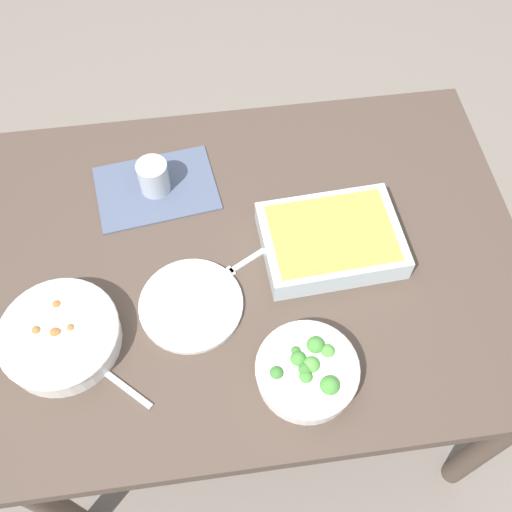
{
  "coord_description": "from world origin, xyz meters",
  "views": [
    {
      "loc": [
        0.09,
        0.68,
        1.87
      ],
      "look_at": [
        0.0,
        0.0,
        0.74
      ],
      "focal_mm": 41.95,
      "sensor_mm": 36.0,
      "label": 1
    }
  ],
  "objects_px": {
    "broccoli_bowl": "(307,371)",
    "spoon_by_broccoli": "(289,362)",
    "stew_bowl": "(60,336)",
    "drink_cup": "(154,178)",
    "side_plate": "(191,305)",
    "baking_dish": "(331,238)",
    "spoon_by_stew": "(108,374)",
    "fork_on_table": "(244,263)"
  },
  "relations": [
    {
      "from": "stew_bowl",
      "to": "spoon_by_stew",
      "type": "xyz_separation_m",
      "value": [
        -0.09,
        0.08,
        -0.03
      ]
    },
    {
      "from": "broccoli_bowl",
      "to": "drink_cup",
      "type": "distance_m",
      "value": 0.58
    },
    {
      "from": "baking_dish",
      "to": "fork_on_table",
      "type": "bearing_deg",
      "value": 5.37
    },
    {
      "from": "drink_cup",
      "to": "side_plate",
      "type": "bearing_deg",
      "value": 100.25
    },
    {
      "from": "broccoli_bowl",
      "to": "side_plate",
      "type": "relative_size",
      "value": 0.92
    },
    {
      "from": "baking_dish",
      "to": "spoon_by_broccoli",
      "type": "bearing_deg",
      "value": 62.71
    },
    {
      "from": "spoon_by_stew",
      "to": "spoon_by_broccoli",
      "type": "relative_size",
      "value": 0.97
    },
    {
      "from": "broccoli_bowl",
      "to": "spoon_by_broccoli",
      "type": "height_order",
      "value": "broccoli_bowl"
    },
    {
      "from": "baking_dish",
      "to": "side_plate",
      "type": "xyz_separation_m",
      "value": [
        0.32,
        0.11,
        -0.03
      ]
    },
    {
      "from": "broccoli_bowl",
      "to": "baking_dish",
      "type": "height_order",
      "value": "broccoli_bowl"
    },
    {
      "from": "side_plate",
      "to": "drink_cup",
      "type": "bearing_deg",
      "value": -79.75
    },
    {
      "from": "side_plate",
      "to": "spoon_by_stew",
      "type": "bearing_deg",
      "value": 36.41
    },
    {
      "from": "stew_bowl",
      "to": "spoon_by_stew",
      "type": "bearing_deg",
      "value": 136.66
    },
    {
      "from": "drink_cup",
      "to": "side_plate",
      "type": "height_order",
      "value": "drink_cup"
    },
    {
      "from": "baking_dish",
      "to": "drink_cup",
      "type": "distance_m",
      "value": 0.43
    },
    {
      "from": "baking_dish",
      "to": "side_plate",
      "type": "distance_m",
      "value": 0.34
    },
    {
      "from": "stew_bowl",
      "to": "spoon_by_broccoli",
      "type": "distance_m",
      "value": 0.46
    },
    {
      "from": "stew_bowl",
      "to": "drink_cup",
      "type": "relative_size",
      "value": 2.86
    },
    {
      "from": "stew_bowl",
      "to": "spoon_by_stew",
      "type": "height_order",
      "value": "stew_bowl"
    },
    {
      "from": "side_plate",
      "to": "spoon_by_broccoli",
      "type": "distance_m",
      "value": 0.24
    },
    {
      "from": "spoon_by_broccoli",
      "to": "baking_dish",
      "type": "bearing_deg",
      "value": -117.29
    },
    {
      "from": "spoon_by_broccoli",
      "to": "fork_on_table",
      "type": "distance_m",
      "value": 0.25
    },
    {
      "from": "stew_bowl",
      "to": "side_plate",
      "type": "distance_m",
      "value": 0.27
    },
    {
      "from": "drink_cup",
      "to": "stew_bowl",
      "type": "bearing_deg",
      "value": 61.09
    },
    {
      "from": "side_plate",
      "to": "baking_dish",
      "type": "bearing_deg",
      "value": -161.4
    },
    {
      "from": "spoon_by_stew",
      "to": "fork_on_table",
      "type": "height_order",
      "value": "spoon_by_stew"
    },
    {
      "from": "spoon_by_broccoli",
      "to": "spoon_by_stew",
      "type": "bearing_deg",
      "value": -3.68
    },
    {
      "from": "stew_bowl",
      "to": "broccoli_bowl",
      "type": "distance_m",
      "value": 0.5
    },
    {
      "from": "spoon_by_stew",
      "to": "side_plate",
      "type": "bearing_deg",
      "value": -143.59
    },
    {
      "from": "stew_bowl",
      "to": "baking_dish",
      "type": "xyz_separation_m",
      "value": [
        -0.58,
        -0.15,
        0.0
      ]
    },
    {
      "from": "stew_bowl",
      "to": "broccoli_bowl",
      "type": "bearing_deg",
      "value": 163.86
    },
    {
      "from": "spoon_by_stew",
      "to": "fork_on_table",
      "type": "bearing_deg",
      "value": -143.87
    },
    {
      "from": "stew_bowl",
      "to": "spoon_by_broccoli",
      "type": "height_order",
      "value": "stew_bowl"
    },
    {
      "from": "baking_dish",
      "to": "drink_cup",
      "type": "bearing_deg",
      "value": -29.82
    },
    {
      "from": "stew_bowl",
      "to": "baking_dish",
      "type": "bearing_deg",
      "value": -165.16
    },
    {
      "from": "spoon_by_broccoli",
      "to": "broccoli_bowl",
      "type": "bearing_deg",
      "value": 132.04
    },
    {
      "from": "broccoli_bowl",
      "to": "spoon_by_broccoli",
      "type": "relative_size",
      "value": 1.4
    },
    {
      "from": "drink_cup",
      "to": "spoon_by_stew",
      "type": "height_order",
      "value": "drink_cup"
    },
    {
      "from": "broccoli_bowl",
      "to": "baking_dish",
      "type": "relative_size",
      "value": 0.65
    },
    {
      "from": "stew_bowl",
      "to": "drink_cup",
      "type": "bearing_deg",
      "value": -118.91
    },
    {
      "from": "drink_cup",
      "to": "spoon_by_stew",
      "type": "xyz_separation_m",
      "value": [
        0.12,
        0.45,
        -0.03
      ]
    },
    {
      "from": "broccoli_bowl",
      "to": "spoon_by_broccoli",
      "type": "xyz_separation_m",
      "value": [
        0.03,
        -0.03,
        -0.03
      ]
    }
  ]
}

